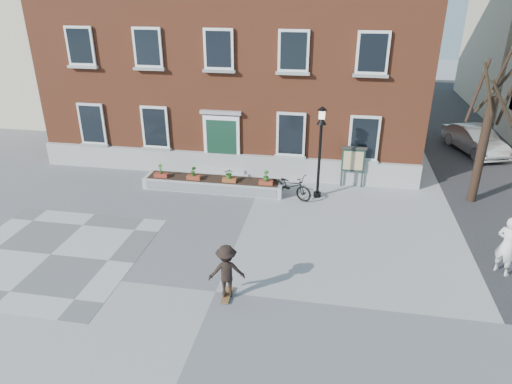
% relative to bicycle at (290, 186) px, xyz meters
% --- Properties ---
extents(ground, '(100.00, 100.00, 0.00)m').
position_rel_bicycle_xyz_m(ground, '(-1.43, -6.97, -0.54)').
color(ground, gray).
rests_on(ground, ground).
extents(checker_patch, '(6.00, 6.00, 0.01)m').
position_rel_bicycle_xyz_m(checker_patch, '(-7.43, -5.97, -0.53)').
color(checker_patch, '#5D5D60').
rests_on(checker_patch, ground).
extents(distant_building, '(10.00, 12.00, 13.00)m').
position_rel_bicycle_xyz_m(distant_building, '(-19.43, 13.03, 5.96)').
color(distant_building, beige).
rests_on(distant_building, ground).
extents(bicycle, '(2.16, 1.53, 1.08)m').
position_rel_bicycle_xyz_m(bicycle, '(0.00, 0.00, 0.00)').
color(bicycle, black).
rests_on(bicycle, ground).
extents(parked_car, '(2.82, 4.56, 1.42)m').
position_rel_bicycle_xyz_m(parked_car, '(9.15, 7.48, 0.17)').
color(parked_car, silver).
rests_on(parked_car, ground).
extents(bystander, '(0.83, 0.84, 1.96)m').
position_rel_bicycle_xyz_m(bystander, '(7.18, -4.42, 0.44)').
color(bystander, silver).
rests_on(bystander, ground).
extents(brick_building, '(18.40, 10.85, 12.60)m').
position_rel_bicycle_xyz_m(brick_building, '(-3.43, 7.01, 5.76)').
color(brick_building, brown).
rests_on(brick_building, ground).
extents(planter_assembly, '(6.20, 1.12, 1.15)m').
position_rel_bicycle_xyz_m(planter_assembly, '(-3.42, 0.21, -0.23)').
color(planter_assembly, beige).
rests_on(planter_assembly, ground).
extents(bare_tree, '(1.83, 1.83, 6.16)m').
position_rel_bicycle_xyz_m(bare_tree, '(7.58, 1.04, 2.25)').
color(bare_tree, '#301F15').
rests_on(bare_tree, ground).
extents(lamp_post, '(0.40, 0.40, 3.93)m').
position_rel_bicycle_xyz_m(lamp_post, '(1.15, 0.29, 2.00)').
color(lamp_post, black).
rests_on(lamp_post, ground).
extents(notice_board, '(1.10, 0.16, 1.87)m').
position_rel_bicycle_xyz_m(notice_board, '(2.59, 1.65, 0.72)').
color(notice_board, '#1A3526').
rests_on(notice_board, ground).
extents(skateboarder, '(1.17, 0.87, 1.70)m').
position_rel_bicycle_xyz_m(skateboarder, '(-1.03, -7.13, 0.34)').
color(skateboarder, brown).
rests_on(skateboarder, ground).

